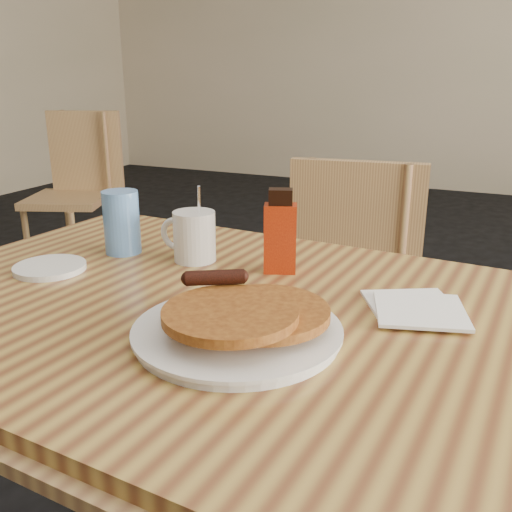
{
  "coord_description": "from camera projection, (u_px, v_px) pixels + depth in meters",
  "views": [
    {
      "loc": [
        0.42,
        -0.87,
        1.14
      ],
      "look_at": [
        0.02,
        0.03,
        0.82
      ],
      "focal_mm": 40.0,
      "sensor_mm": 36.0,
      "label": 1
    }
  ],
  "objects": [
    {
      "name": "wall_back",
      "position": [
        482.0,
        39.0,
        5.16
      ],
      "size": [
        8.0,
        0.0,
        8.0
      ],
      "primitive_type": "plane",
      "rotation": [
        1.57,
        0.0,
        0.0
      ],
      "color": "beige",
      "rests_on": "ground"
    },
    {
      "name": "main_table",
      "position": [
        230.0,
        326.0,
        1.01
      ],
      "size": [
        1.4,
        1.0,
        0.75
      ],
      "rotation": [
        0.0,
        0.0,
        -0.07
      ],
      "color": "#AA853C",
      "rests_on": "floor"
    },
    {
      "name": "chair_main_far",
      "position": [
        344.0,
        287.0,
        1.69
      ],
      "size": [
        0.45,
        0.45,
        0.89
      ],
      "rotation": [
        0.0,
        0.0,
        0.13
      ],
      "color": "tan",
      "rests_on": "floor"
    },
    {
      "name": "chair_wall_extra",
      "position": [
        77.0,
        179.0,
        3.25
      ],
      "size": [
        0.54,
        0.55,
        0.92
      ],
      "rotation": [
        0.0,
        0.0,
        0.38
      ],
      "color": "tan",
      "rests_on": "floor"
    },
    {
      "name": "pancake_plate",
      "position": [
        238.0,
        323.0,
        0.87
      ],
      "size": [
        0.32,
        0.32,
        0.09
      ],
      "rotation": [
        0.0,
        0.0,
        0.1
      ],
      "color": "white",
      "rests_on": "main_table"
    },
    {
      "name": "coffee_mug",
      "position": [
        193.0,
        235.0,
        1.22
      ],
      "size": [
        0.13,
        0.09,
        0.17
      ],
      "rotation": [
        0.0,
        0.0,
        0.06
      ],
      "color": "white",
      "rests_on": "main_table"
    },
    {
      "name": "syrup_bottle",
      "position": [
        280.0,
        234.0,
        1.14
      ],
      "size": [
        0.07,
        0.06,
        0.17
      ],
      "rotation": [
        0.0,
        0.0,
        0.36
      ],
      "color": "maroon",
      "rests_on": "main_table"
    },
    {
      "name": "napkin_stack",
      "position": [
        416.0,
        308.0,
        0.97
      ],
      "size": [
        0.21,
        0.22,
        0.01
      ],
      "rotation": [
        0.0,
        0.0,
        0.5
      ],
      "color": "white",
      "rests_on": "main_table"
    },
    {
      "name": "blue_tumbler",
      "position": [
        122.0,
        222.0,
        1.26
      ],
      "size": [
        0.08,
        0.08,
        0.14
      ],
      "primitive_type": "cylinder",
      "rotation": [
        0.0,
        0.0,
        -0.02
      ],
      "color": "#5D92DB",
      "rests_on": "main_table"
    },
    {
      "name": "side_saucer",
      "position": [
        50.0,
        267.0,
        1.17
      ],
      "size": [
        0.19,
        0.19,
        0.01
      ],
      "primitive_type": "cylinder",
      "rotation": [
        0.0,
        0.0,
        0.34
      ],
      "color": "white",
      "rests_on": "main_table"
    }
  ]
}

